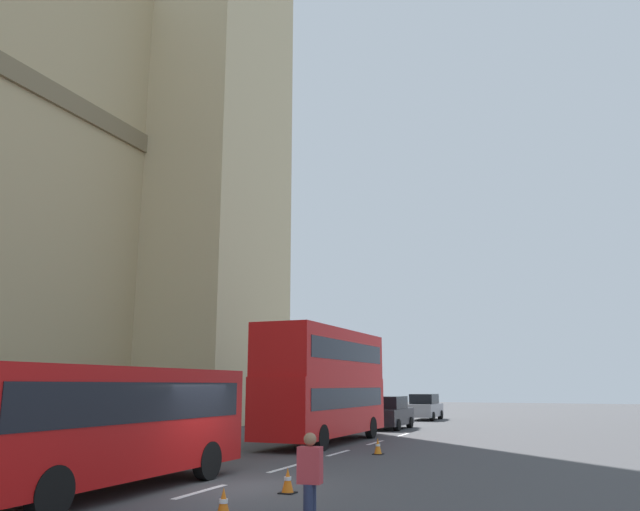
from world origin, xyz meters
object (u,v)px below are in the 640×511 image
object	(u,v)px
double_decker_bus	(324,380)
pedestrian_near_cones	(310,480)
traffic_cone_west	(223,504)
traffic_cone_east	(378,446)
sedan_trailing	(425,407)
sedan_lead	(390,413)
traffic_cone_middle	(288,481)

from	to	relation	value
double_decker_bus	pedestrian_near_cones	world-z (taller)	double_decker_bus
traffic_cone_west	traffic_cone_east	world-z (taller)	same
double_decker_bus	traffic_cone_west	xyz separation A→B (m)	(-15.21, -4.11, -2.43)
double_decker_bus	pedestrian_near_cones	xyz separation A→B (m)	(-15.92, -6.21, -1.80)
double_decker_bus	pedestrian_near_cones	bearing A→B (deg)	-158.70
sedan_trailing	traffic_cone_east	size ratio (longest dim) A/B	7.59
sedan_trailing	traffic_cone_west	xyz separation A→B (m)	(-35.19, -4.24, -0.63)
sedan_lead	traffic_cone_middle	bearing A→B (deg)	-170.04
traffic_cone_middle	pedestrian_near_cones	distance (m)	4.40
sedan_lead	traffic_cone_middle	size ratio (longest dim) A/B	7.59
traffic_cone_middle	traffic_cone_east	world-z (taller)	same
sedan_lead	pedestrian_near_cones	bearing A→B (deg)	-166.73
sedan_trailing	pedestrian_near_cones	size ratio (longest dim) A/B	2.60
traffic_cone_west	traffic_cone_middle	size ratio (longest dim) A/B	1.00
sedan_lead	traffic_cone_east	world-z (taller)	sedan_lead
double_decker_bus	traffic_cone_middle	distance (m)	13.02
sedan_lead	double_decker_bus	bearing A→B (deg)	178.93
double_decker_bus	sedan_lead	bearing A→B (deg)	-1.07
sedan_lead	traffic_cone_west	xyz separation A→B (m)	(-24.83, -3.93, -0.63)
pedestrian_near_cones	traffic_cone_middle	bearing A→B (deg)	30.32
traffic_cone_east	traffic_cone_middle	bearing A→B (deg)	-176.70
sedan_trailing	double_decker_bus	bearing A→B (deg)	-179.64
traffic_cone_west	sedan_trailing	bearing A→B (deg)	6.87
sedan_lead	pedestrian_near_cones	distance (m)	26.24
traffic_cone_middle	pedestrian_near_cones	size ratio (longest dim) A/B	0.34
double_decker_bus	sedan_trailing	xyz separation A→B (m)	(19.98, 0.13, -1.80)
sedan_lead	sedan_trailing	distance (m)	10.36
pedestrian_near_cones	sedan_lead	bearing A→B (deg)	13.27
pedestrian_near_cones	sedan_trailing	bearing A→B (deg)	10.00
double_decker_bus	sedan_lead	xyz separation A→B (m)	(9.62, -0.18, -1.80)
double_decker_bus	traffic_cone_west	distance (m)	15.94
traffic_cone_middle	traffic_cone_east	distance (m)	8.75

